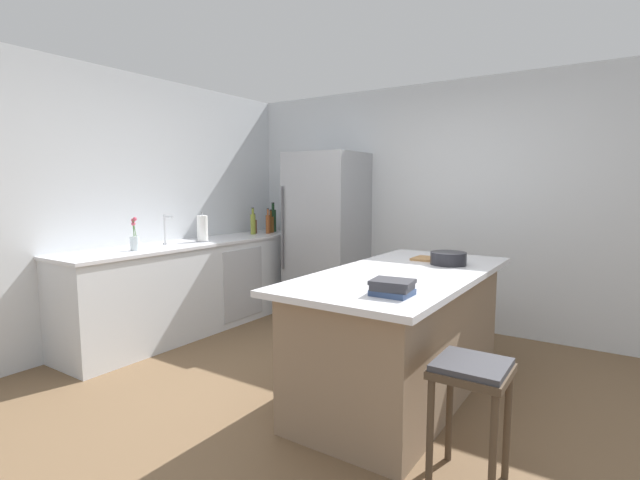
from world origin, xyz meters
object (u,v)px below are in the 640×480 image
wine_bottle (273,220)px  whiskey_bottle (271,224)px  soda_bottle (283,221)px  flower_vase (135,240)px  kitchen_island (403,332)px  refrigerator (327,235)px  vinegar_bottle (268,224)px  olive_oil_bottle (253,223)px  bar_stool (471,385)px  sink_faucet (166,229)px  paper_towel_roll (202,229)px  cutting_board (435,259)px  cookbook_stack (392,287)px  mixing_bowl (448,258)px  syrup_bottle (254,226)px

wine_bottle → whiskey_bottle: size_ratio=1.29×
soda_bottle → flower_vase: bearing=-90.6°
kitchen_island → refrigerator: 2.21m
wine_bottle → vinegar_bottle: bearing=-67.8°
refrigerator → soda_bottle: refrigerator is taller
refrigerator → olive_oil_bottle: size_ratio=5.84×
soda_bottle → whiskey_bottle: (-0.04, -0.18, -0.02)m
kitchen_island → soda_bottle: bearing=145.9°
kitchen_island → vinegar_bottle: vinegar_bottle is taller
bar_stool → sink_faucet: size_ratio=2.16×
paper_towel_roll → whiskey_bottle: (-0.01, 1.13, -0.02)m
soda_bottle → cutting_board: (2.38, -1.02, -0.15)m
paper_towel_roll → flower_vase: bearing=-89.6°
cookbook_stack → paper_towel_roll: bearing=159.1°
wine_bottle → mixing_bowl: bearing=-22.2°
paper_towel_roll → whiskey_bottle: size_ratio=1.08×
cutting_board → syrup_bottle: bearing=165.6°
paper_towel_roll → whiskey_bottle: 1.13m
paper_towel_roll → olive_oil_bottle: 0.85m
refrigerator → whiskey_bottle: bearing=-177.6°
wine_bottle → olive_oil_bottle: size_ratio=1.15×
wine_bottle → whiskey_bottle: wine_bottle is taller
kitchen_island → syrup_bottle: syrup_bottle is taller
whiskey_bottle → flower_vase: bearing=-89.4°
bar_stool → cutting_board: 1.57m
soda_bottle → vinegar_bottle: soda_bottle is taller
vinegar_bottle → cutting_board: vinegar_bottle is taller
paper_towel_roll → whiskey_bottle: bearing=90.7°
bar_stool → vinegar_bottle: size_ratio=2.09×
paper_towel_roll → olive_oil_bottle: olive_oil_bottle is taller
wine_bottle → whiskey_bottle: 0.11m
cookbook_stack → olive_oil_bottle: bearing=145.4°
cookbook_stack → flower_vase: bearing=175.7°
paper_towel_roll → cookbook_stack: paper_towel_roll is taller
kitchen_island → soda_bottle: (-2.37, 1.60, 0.60)m
syrup_bottle → bar_stool: bearing=-32.0°
paper_towel_roll → wine_bottle: wine_bottle is taller
soda_bottle → cookbook_stack: (2.60, -2.32, -0.11)m
vinegar_bottle → mixing_bowl: 2.69m
whiskey_bottle → vinegar_bottle: bearing=-68.6°
olive_oil_bottle → mixing_bowl: bearing=-14.7°
vinegar_bottle → soda_bottle: bearing=89.4°
sink_faucet → wine_bottle: wine_bottle is taller
syrup_bottle → cookbook_stack: syrup_bottle is taller
mixing_bowl → sink_faucet: bearing=-168.5°
paper_towel_roll → cutting_board: size_ratio=0.91×
refrigerator → mixing_bowl: refrigerator is taller
refrigerator → flower_vase: 2.13m
sink_faucet → vinegar_bottle: vinegar_bottle is taller
soda_bottle → wine_bottle: wine_bottle is taller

